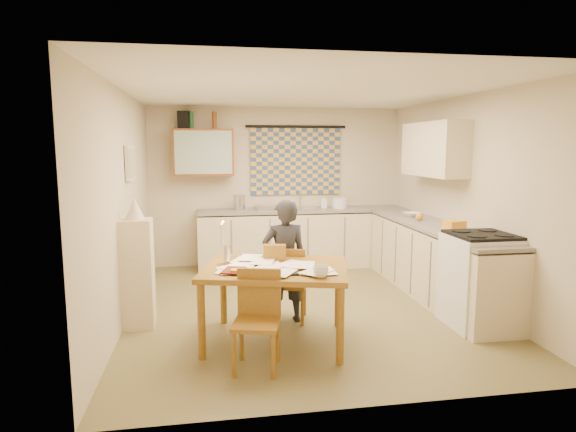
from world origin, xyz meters
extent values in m
cube|color=brown|center=(0.00, 0.00, -0.01)|extent=(4.00, 4.50, 0.02)
cube|color=white|center=(0.00, 0.00, 2.51)|extent=(4.00, 4.50, 0.02)
cube|color=beige|center=(0.00, 2.26, 1.25)|extent=(4.00, 0.02, 2.50)
cube|color=beige|center=(0.00, -2.26, 1.25)|extent=(4.00, 0.02, 2.50)
cube|color=beige|center=(-2.01, 0.00, 1.25)|extent=(0.02, 4.50, 2.50)
cube|color=beige|center=(2.01, 0.00, 1.25)|extent=(0.02, 4.50, 2.50)
cube|color=#31497F|center=(0.30, 2.22, 1.65)|extent=(1.45, 0.03, 1.05)
cylinder|color=black|center=(0.30, 2.20, 2.20)|extent=(1.60, 0.04, 0.04)
cube|color=brown|center=(-1.15, 2.08, 1.80)|extent=(0.90, 0.34, 0.70)
cube|color=#99B2A5|center=(-1.15, 1.91, 1.80)|extent=(0.84, 0.02, 0.64)
cube|color=beige|center=(1.83, 0.55, 1.85)|extent=(0.34, 1.30, 0.70)
cube|color=beige|center=(-1.97, 0.40, 1.70)|extent=(0.04, 0.50, 0.40)
cube|color=beige|center=(-1.95, 0.40, 1.70)|extent=(0.01, 0.42, 0.32)
cube|color=beige|center=(0.39, 1.95, 0.43)|extent=(3.30, 0.60, 0.86)
cube|color=#64615E|center=(0.39, 1.95, 0.90)|extent=(3.30, 0.62, 0.04)
cube|color=beige|center=(1.70, 0.15, 0.43)|extent=(0.60, 2.95, 0.86)
cube|color=#64615E|center=(1.70, 0.15, 0.90)|extent=(0.62, 2.95, 0.04)
cube|color=white|center=(1.70, -0.88, 0.48)|extent=(0.64, 0.64, 0.96)
cube|color=black|center=(1.70, -0.88, 0.98)|extent=(0.61, 0.61, 0.03)
cube|color=silver|center=(0.31, 1.95, 0.88)|extent=(0.61, 0.53, 0.10)
cylinder|color=silver|center=(0.36, 2.13, 1.06)|extent=(0.04, 0.04, 0.28)
cube|color=silver|center=(-0.22, 1.95, 0.95)|extent=(0.40, 0.36, 0.06)
cylinder|color=silver|center=(-0.63, 1.95, 1.04)|extent=(0.19, 0.19, 0.24)
cylinder|color=white|center=(0.96, 1.95, 1.00)|extent=(0.27, 0.27, 0.16)
imported|color=white|center=(0.71, 2.00, 1.02)|extent=(0.11, 0.11, 0.20)
imported|color=white|center=(1.70, 0.88, 0.95)|extent=(0.36, 0.36, 0.06)
cube|color=orange|center=(1.70, -0.30, 0.98)|extent=(0.25, 0.20, 0.12)
sphere|color=orange|center=(1.65, 0.52, 0.97)|extent=(0.10, 0.10, 0.10)
cube|color=black|center=(-1.42, 2.08, 2.28)|extent=(0.20, 0.23, 0.26)
cylinder|color=#195926|center=(-1.32, 2.08, 2.28)|extent=(0.07, 0.07, 0.26)
cylinder|color=brown|center=(-0.97, 2.08, 2.28)|extent=(0.09, 0.09, 0.26)
cube|color=brown|center=(-0.47, -0.95, 0.72)|extent=(1.55, 1.32, 0.05)
cube|color=brown|center=(-0.25, -0.38, 0.40)|extent=(0.46, 0.46, 0.04)
cube|color=brown|center=(-0.29, -0.55, 0.62)|extent=(0.37, 0.13, 0.41)
cube|color=brown|center=(-0.72, -1.52, 0.41)|extent=(0.46, 0.46, 0.04)
cube|color=brown|center=(-0.67, -1.35, 0.63)|extent=(0.38, 0.13, 0.42)
imported|color=black|center=(-0.30, -0.43, 0.67)|extent=(0.53, 0.39, 1.34)
cube|color=beige|center=(-1.84, -0.32, 0.57)|extent=(0.32, 0.30, 1.15)
cone|color=beige|center=(-1.84, -0.32, 1.26)|extent=(0.20, 0.20, 0.22)
cube|color=brown|center=(-0.45, -0.70, 0.83)|extent=(0.24, 0.14, 0.16)
imported|color=white|center=(-0.14, -1.40, 0.80)|extent=(0.20, 0.20, 0.11)
imported|color=maroon|center=(-0.97, -1.07, 0.76)|extent=(0.34, 0.37, 0.02)
imported|color=orange|center=(-0.86, -0.93, 0.76)|extent=(0.34, 0.36, 0.02)
cube|color=orange|center=(-0.85, -1.16, 0.77)|extent=(0.14, 0.11, 0.04)
cube|color=black|center=(-0.38, -1.29, 0.76)|extent=(0.13, 0.06, 0.02)
cylinder|color=silver|center=(-0.93, -0.76, 0.84)|extent=(0.08, 0.08, 0.18)
cylinder|color=white|center=(-0.97, -0.80, 1.04)|extent=(0.03, 0.03, 0.22)
sphere|color=#FFCC66|center=(-0.96, -0.75, 1.16)|extent=(0.02, 0.02, 0.02)
cube|color=white|center=(-0.75, -0.64, 0.75)|extent=(0.31, 0.36, 0.00)
cube|color=white|center=(-0.54, -1.20, 0.75)|extent=(0.21, 0.30, 0.00)
cube|color=white|center=(-0.31, -0.89, 0.75)|extent=(0.36, 0.36, 0.00)
cube|color=white|center=(-0.52, -0.86, 0.76)|extent=(0.22, 0.30, 0.00)
cube|color=white|center=(-0.92, -1.04, 0.76)|extent=(0.28, 0.34, 0.00)
cube|color=white|center=(-0.92, -1.06, 0.76)|extent=(0.25, 0.32, 0.00)
cube|color=white|center=(-0.75, -0.84, 0.76)|extent=(0.31, 0.36, 0.00)
cube|color=white|center=(-0.55, -1.24, 0.76)|extent=(0.24, 0.32, 0.00)
cube|color=white|center=(-0.08, -1.24, 0.76)|extent=(0.22, 0.30, 0.00)
cube|color=white|center=(-0.85, -0.95, 0.77)|extent=(0.36, 0.36, 0.00)
cube|color=white|center=(-0.79, -0.96, 0.77)|extent=(0.27, 0.34, 0.00)
cube|color=white|center=(-0.46, -1.24, 0.77)|extent=(0.34, 0.36, 0.00)
cube|color=white|center=(-0.60, -1.10, 0.77)|extent=(0.35, 0.36, 0.00)
cube|color=white|center=(-0.15, -1.28, 0.77)|extent=(0.36, 0.36, 0.00)
cube|color=white|center=(-0.22, -1.02, 0.77)|extent=(0.28, 0.34, 0.00)
cube|color=white|center=(-0.58, -0.82, 0.77)|extent=(0.29, 0.34, 0.00)
cube|color=white|center=(-0.64, -1.20, 0.78)|extent=(0.27, 0.34, 0.00)
cube|color=white|center=(-0.69, -0.65, 0.78)|extent=(0.29, 0.35, 0.00)
camera|label=1|loc=(-1.09, -5.38, 1.88)|focal=30.00mm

